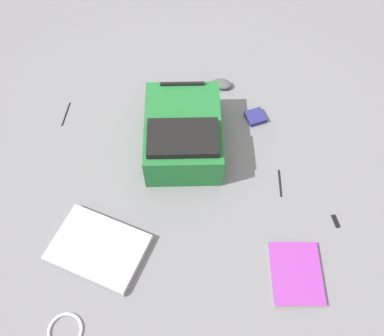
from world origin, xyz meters
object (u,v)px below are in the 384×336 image
(backpack, at_px, (183,133))
(pen_blue, at_px, (66,114))
(computer_mouse, at_px, (222,84))
(laptop, at_px, (98,248))
(pen_black, at_px, (280,183))
(cable_coil, at_px, (65,331))
(earbud_pouch, at_px, (255,117))
(usb_stick, at_px, (336,221))
(book_manual, at_px, (296,273))

(backpack, height_order, pen_blue, backpack)
(computer_mouse, bearing_deg, backpack, 163.06)
(laptop, bearing_deg, backpack, 51.54)
(pen_black, bearing_deg, cable_coil, -149.15)
(backpack, xyz_separation_m, computer_mouse, (0.22, 0.34, -0.08))
(earbud_pouch, relative_size, usb_stick, 1.42)
(pen_blue, bearing_deg, backpack, -22.90)
(cable_coil, bearing_deg, laptop, 69.23)
(cable_coil, bearing_deg, pen_blue, 93.51)
(laptop, distance_m, book_manual, 0.77)
(computer_mouse, xyz_separation_m, cable_coil, (-0.70, -1.10, -0.01))
(backpack, relative_size, cable_coil, 3.68)
(pen_black, bearing_deg, book_manual, -92.94)
(computer_mouse, bearing_deg, laptop, 159.62)
(computer_mouse, height_order, pen_black, computer_mouse)
(book_manual, bearing_deg, cable_coil, -171.46)
(computer_mouse, bearing_deg, cable_coil, 163.32)
(pen_black, bearing_deg, computer_mouse, 107.50)
(laptop, xyz_separation_m, usb_stick, (0.96, 0.03, -0.01))
(book_manual, bearing_deg, earbud_pouch, 92.04)
(backpack, xyz_separation_m, pen_black, (0.40, -0.24, -0.09))
(computer_mouse, distance_m, earbud_pouch, 0.25)
(computer_mouse, height_order, earbud_pouch, computer_mouse)
(cable_coil, relative_size, pen_black, 0.96)
(book_manual, relative_size, cable_coil, 2.08)
(book_manual, xyz_separation_m, pen_black, (0.02, 0.40, -0.00))
(earbud_pouch, bearing_deg, pen_black, -82.48)
(book_manual, xyz_separation_m, earbud_pouch, (-0.03, 0.76, 0.00))
(cable_coil, height_order, pen_blue, cable_coil)
(book_manual, height_order, cable_coil, book_manual)
(computer_mouse, distance_m, pen_black, 0.60)
(book_manual, distance_m, computer_mouse, 0.98)
(laptop, height_order, pen_blue, laptop)
(backpack, relative_size, computer_mouse, 4.61)
(backpack, relative_size, book_manual, 1.77)
(laptop, height_order, book_manual, laptop)
(pen_black, bearing_deg, laptop, -163.37)
(book_manual, relative_size, earbud_pouch, 3.16)
(book_manual, bearing_deg, computer_mouse, 99.39)
(backpack, xyz_separation_m, cable_coil, (-0.48, -0.76, -0.09))
(computer_mouse, relative_size, earbud_pouch, 1.21)
(laptop, distance_m, cable_coil, 0.32)
(book_manual, relative_size, pen_blue, 1.86)
(pen_blue, relative_size, earbud_pouch, 1.70)
(pen_black, distance_m, usb_stick, 0.27)
(pen_blue, bearing_deg, pen_black, -26.34)
(pen_blue, distance_m, usb_stick, 1.31)
(laptop, bearing_deg, usb_stick, 1.96)
(laptop, height_order, pen_black, laptop)
(pen_black, relative_size, earbud_pouch, 1.58)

